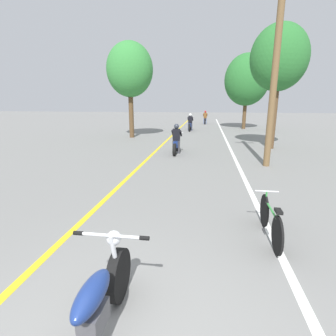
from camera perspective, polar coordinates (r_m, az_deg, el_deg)
lane_stripe_center at (r=14.43m, az=-1.81°, el=4.56°), size 0.14×48.00×0.01m
lane_stripe_edge at (r=14.26m, az=13.42°, el=4.06°), size 0.14×48.00×0.01m
utility_pole at (r=10.71m, az=22.30°, el=19.31°), size 1.10×0.24×6.95m
roadside_tree_right_near at (r=15.07m, az=23.02°, el=21.09°), size 2.81×2.53×6.16m
roadside_tree_right_far at (r=25.29m, az=16.78°, el=17.89°), size 3.88×3.49×6.52m
roadside_tree_left at (r=18.59m, az=-8.33°, el=20.36°), size 3.08×2.77×6.25m
motorcycle_foreground at (r=3.03m, az=-15.64°, el=-27.72°), size 0.89×2.14×1.00m
motorcycle_rider_lead at (r=12.67m, az=1.83°, el=5.64°), size 0.50×1.96×1.42m
motorcycle_rider_mid at (r=22.79m, az=4.85°, el=9.49°), size 0.50×2.13×1.46m
motorcycle_rider_far at (r=30.10m, az=8.08°, el=10.53°), size 0.50×2.09×1.44m
bicycle_parked at (r=5.18m, az=21.40°, el=-10.56°), size 0.44×1.67×0.76m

